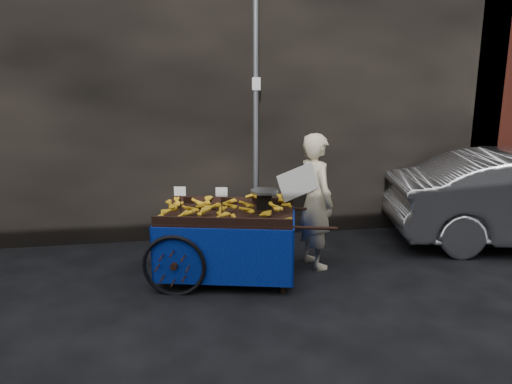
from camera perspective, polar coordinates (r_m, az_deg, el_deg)
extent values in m
plane|color=black|center=(6.56, -0.72, -9.44)|extent=(80.00, 80.00, 0.00)
cube|color=black|center=(8.57, -10.38, 12.91)|extent=(11.00, 2.00, 5.00)
cylinder|color=slate|center=(7.39, -0.04, 9.18)|extent=(0.08, 0.08, 4.00)
cube|color=white|center=(7.33, 0.03, 12.27)|extent=(0.12, 0.02, 0.18)
cube|color=black|center=(6.22, -3.30, -2.77)|extent=(1.83, 1.39, 0.06)
cube|color=black|center=(6.66, -2.77, -1.03)|extent=(1.59, 0.43, 0.10)
cube|color=black|center=(5.75, -3.94, -3.42)|extent=(1.59, 0.43, 0.10)
cube|color=black|center=(5.92, 3.17, -7.82)|extent=(0.06, 0.06, 0.82)
cube|color=black|center=(6.68, 3.32, -5.28)|extent=(0.06, 0.06, 0.82)
cylinder|color=black|center=(5.79, 6.77, -4.11)|extent=(0.51, 0.16, 0.04)
cylinder|color=black|center=(6.57, 6.48, -1.96)|extent=(0.51, 0.16, 0.04)
torus|color=black|center=(5.96, -9.36, -8.35)|extent=(0.76, 0.23, 0.77)
torus|color=black|center=(6.97, -7.25, -5.01)|extent=(0.76, 0.23, 0.77)
cylinder|color=black|center=(6.46, -8.22, -6.55)|extent=(0.33, 1.12, 0.05)
cube|color=#070F84|center=(5.85, -3.93, -7.47)|extent=(1.63, 0.42, 0.69)
cube|color=#070F84|center=(6.82, -2.69, -4.35)|extent=(1.63, 0.42, 0.69)
cube|color=#070F84|center=(6.49, -10.55, -5.52)|extent=(0.28, 1.04, 0.69)
cube|color=#070F84|center=(6.28, 4.28, -5.97)|extent=(0.28, 1.04, 0.69)
cube|color=black|center=(6.18, 0.96, -1.19)|extent=(0.21, 0.18, 0.16)
cylinder|color=silver|center=(6.15, 0.97, 0.10)|extent=(0.42, 0.42, 0.03)
cube|color=white|center=(6.13, -8.69, 0.10)|extent=(0.14, 0.04, 0.11)
cube|color=white|center=(6.04, -3.96, 0.01)|extent=(0.14, 0.04, 0.11)
imported|color=beige|center=(6.64, 6.82, -1.04)|extent=(0.59, 0.75, 1.80)
cube|color=beige|center=(6.30, 4.82, 1.12)|extent=(0.58, 0.12, 0.50)
ellipsoid|color=blue|center=(6.47, 2.60, -8.54)|extent=(0.29, 0.23, 0.26)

